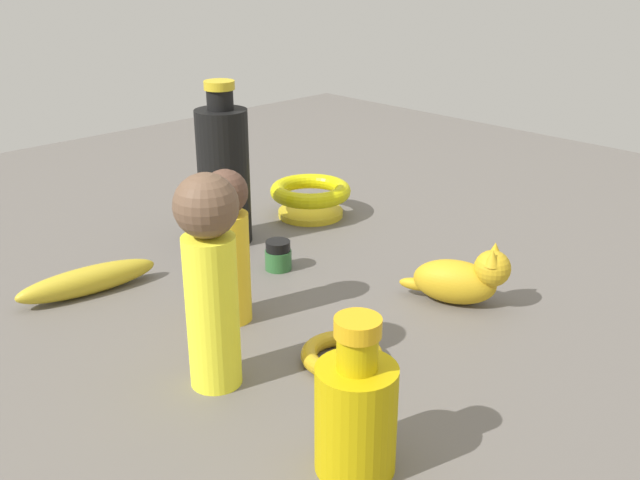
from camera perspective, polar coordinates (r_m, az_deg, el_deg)
ground at (r=0.96m, az=0.00°, el=-4.32°), size 2.00×2.00×0.00m
cat_figurine at (r=0.94m, az=11.13°, el=-2.93°), size 0.13×0.10×0.08m
nail_polish_jar at (r=1.03m, az=-3.29°, el=-1.21°), size 0.04×0.04×0.04m
bangle at (r=0.81m, az=1.73°, el=-8.98°), size 0.09×0.09×0.02m
banana at (r=1.00m, az=-17.71°, el=-3.04°), size 0.06×0.19×0.04m
bottle_tall at (r=1.11m, az=-7.55°, el=5.22°), size 0.08×0.08×0.25m
bowl at (r=1.23m, az=-0.75°, el=3.52°), size 0.14×0.14×0.06m
bottle_short at (r=0.64m, az=2.84°, el=-13.21°), size 0.07×0.07×0.15m
person_figure_adult at (r=0.87m, az=-7.22°, el=-0.46°), size 0.05×0.05×0.19m
person_figure_child at (r=0.73m, az=-8.58°, el=-2.79°), size 0.07×0.07×0.23m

